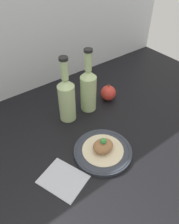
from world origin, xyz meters
The scene contains 8 objects.
ground_plane centered at (0.00, 0.00, -2.00)cm, with size 180.00×110.00×4.00cm, color black.
wall_backsplash centered at (0.00, 53.50, 40.00)cm, with size 180.00×3.00×80.00cm.
plate centered at (-1.86, -6.86, 0.93)cm, with size 23.83×23.83×1.74cm.
plated_food centered at (-1.86, -6.86, 3.44)cm, with size 16.89×16.89×6.71cm.
cider_bottle_left centered at (-1.56, 19.74, 12.05)cm, with size 7.77×7.77×31.82cm.
cider_bottle_right centered at (10.63, 19.74, 12.05)cm, with size 7.77×7.77×31.82cm.
apple centered at (23.35, 19.36, 4.01)cm, with size 8.01×8.01×9.54cm.
napkin centered at (-21.54, -7.92, 0.40)cm, with size 17.77×19.52×0.80cm.
Camera 1 is at (-40.41, -49.15, 71.34)cm, focal length 35.00 mm.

